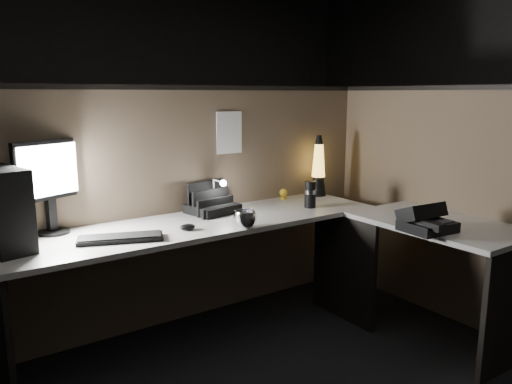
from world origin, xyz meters
TOP-DOWN VIEW (x-y plane):
  - floor at (0.00, 0.00)m, footprint 6.00×6.00m
  - room_shell at (0.00, 0.00)m, footprint 6.00×6.00m
  - partition_back at (0.00, 0.93)m, footprint 2.66×0.06m
  - partition_right at (1.33, 0.10)m, footprint 0.06×1.66m
  - desk at (0.18, 0.25)m, footprint 2.60×1.60m
  - pc_tower at (-1.22, 0.67)m, footprint 0.25×0.41m
  - monitor at (-0.95, 0.85)m, footprint 0.38×0.19m
  - keyboard at (-0.70, 0.50)m, footprint 0.45×0.29m
  - mouse at (-0.32, 0.48)m, footprint 0.10×0.07m
  - clip_lamp at (0.05, 0.78)m, footprint 0.04×0.17m
  - organizer at (-0.00, 0.77)m, footprint 0.32×0.29m
  - lava_lamp at (0.92, 0.79)m, footprint 0.12×0.12m
  - travel_mug at (0.61, 0.52)m, footprint 0.08×0.08m
  - steel_mug at (-0.03, 0.34)m, footprint 0.15×0.15m
  - figurine at (0.62, 0.83)m, footprint 0.06×0.06m
  - pinned_paper at (0.21, 0.90)m, footprint 0.20×0.00m
  - desk_phone at (0.76, -0.28)m, footprint 0.28×0.29m

SIDE VIEW (x-z plane):
  - floor at x=0.00m, z-range 0.00..0.00m
  - desk at x=0.18m, z-range 0.22..0.95m
  - keyboard at x=-0.70m, z-range 0.73..0.75m
  - mouse at x=-0.32m, z-range 0.73..0.77m
  - partition_back at x=0.00m, z-range 0.00..1.50m
  - partition_right at x=1.33m, z-range 0.00..1.50m
  - figurine at x=0.62m, z-range 0.75..0.81m
  - organizer at x=0.00m, z-range 0.67..0.89m
  - steel_mug at x=-0.03m, z-range 0.73..0.83m
  - desk_phone at x=0.76m, z-range 0.71..0.87m
  - travel_mug at x=0.61m, z-range 0.73..0.91m
  - clip_lamp at x=0.05m, z-range 0.75..0.96m
  - lava_lamp at x=0.92m, z-range 0.69..1.14m
  - pc_tower at x=-1.22m, z-range 0.73..1.13m
  - monitor at x=-0.95m, z-range 0.78..1.29m
  - pinned_paper at x=0.21m, z-range 1.08..1.36m
  - room_shell at x=0.00m, z-range -1.38..4.62m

